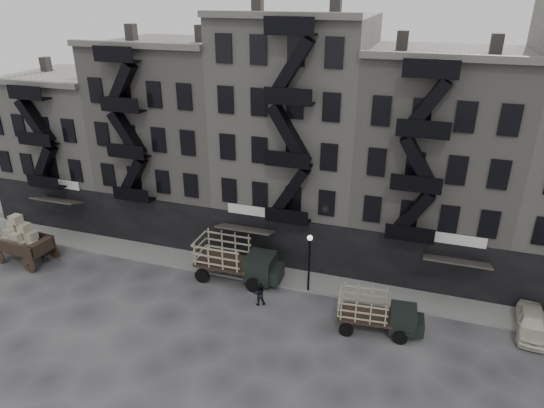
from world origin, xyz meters
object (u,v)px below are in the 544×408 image
(car_east, at_px, (531,323))
(pedestrian_mid, at_px, (259,293))
(wagon, at_px, (20,235))
(pedestrian_west, at_px, (44,251))
(stake_truck_west, at_px, (236,257))
(stake_truck_east, at_px, (378,311))

(car_east, relative_size, pedestrian_mid, 2.47)
(car_east, height_order, pedestrian_mid, pedestrian_mid)
(car_east, bearing_deg, pedestrian_mid, -167.03)
(wagon, relative_size, car_east, 1.12)
(wagon, xyz_separation_m, car_east, (34.59, 2.61, -1.40))
(wagon, relative_size, pedestrian_west, 2.48)
(stake_truck_west, height_order, pedestrian_mid, stake_truck_west)
(stake_truck_west, relative_size, stake_truck_east, 1.20)
(stake_truck_west, distance_m, stake_truck_east, 10.33)
(stake_truck_west, xyz_separation_m, car_east, (18.62, -0.00, -1.03))
(stake_truck_west, distance_m, pedestrian_west, 14.61)
(stake_truck_east, xyz_separation_m, car_east, (8.63, 2.59, -0.72))
(pedestrian_mid, bearing_deg, car_east, 160.88)
(wagon, xyz_separation_m, pedestrian_mid, (18.47, 0.28, -1.27))
(stake_truck_west, height_order, stake_truck_east, stake_truck_west)
(car_east, bearing_deg, wagon, -170.95)
(stake_truck_east, relative_size, pedestrian_west, 2.76)
(stake_truck_west, bearing_deg, pedestrian_west, -171.18)
(stake_truck_west, height_order, car_east, stake_truck_west)
(car_east, distance_m, pedestrian_mid, 16.29)
(stake_truck_east, distance_m, pedestrian_west, 24.41)
(car_east, height_order, pedestrian_west, pedestrian_west)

